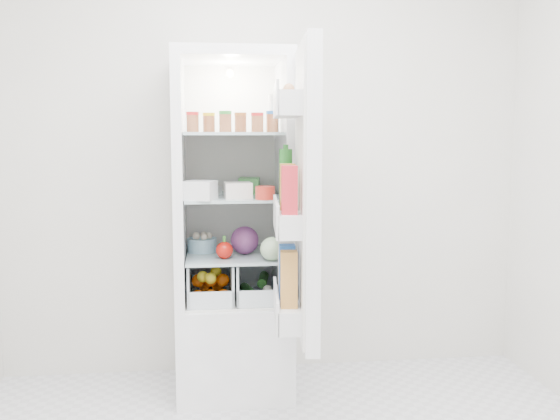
{
  "coord_description": "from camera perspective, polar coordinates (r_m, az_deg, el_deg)",
  "views": [
    {
      "loc": [
        -0.34,
        -2.08,
        1.37
      ],
      "look_at": [
        0.02,
        0.95,
        1.01
      ],
      "focal_mm": 40.0,
      "sensor_mm": 36.0,
      "label": 1
    }
  ],
  "objects": [
    {
      "name": "tub_white",
      "position": [
        3.08,
        -7.35,
        1.8
      ],
      "size": [
        0.18,
        0.18,
        0.09
      ],
      "primitive_type": "cube",
      "rotation": [
        0.0,
        0.0,
        -0.3
      ],
      "color": "silver",
      "rests_on": "shelf_mid"
    },
    {
      "name": "room_walls",
      "position": [
        2.12,
        2.48,
        12.77
      ],
      "size": [
        3.02,
        3.02,
        2.61
      ],
      "color": "beige",
      "rests_on": "ground"
    },
    {
      "name": "foil_tray",
      "position": [
        3.38,
        -7.13,
        1.83
      ],
      "size": [
        0.22,
        0.19,
        0.04
      ],
      "primitive_type": "cube",
      "rotation": [
        0.0,
        0.0,
        0.43
      ],
      "color": "silver",
      "rests_on": "shelf_mid"
    },
    {
      "name": "veg_pile",
      "position": [
        3.37,
        -2.08,
        -7.04
      ],
      "size": [
        0.16,
        0.3,
        0.1
      ],
      "color": "#1E4818",
      "rests_on": "refrigerator"
    },
    {
      "name": "crisper_left",
      "position": [
        3.35,
        -6.38,
        -6.33
      ],
      "size": [
        0.23,
        0.46,
        0.22
      ],
      "primitive_type": null,
      "color": "silver",
      "rests_on": "refrigerator"
    },
    {
      "name": "red_cabbage",
      "position": [
        3.3,
        -3.25,
        -2.77
      ],
      "size": [
        0.15,
        0.15,
        0.15
      ],
      "primitive_type": "sphere",
      "color": "#5F2162",
      "rests_on": "shelf_low"
    },
    {
      "name": "shelf_top",
      "position": [
        3.27,
        -4.39,
        6.97
      ],
      "size": [
        0.49,
        0.53,
        0.02
      ],
      "primitive_type": "cube",
      "color": "#9DB3B8",
      "rests_on": "refrigerator"
    },
    {
      "name": "tub_cream",
      "position": [
        3.16,
        -3.87,
        1.83
      ],
      "size": [
        0.14,
        0.14,
        0.08
      ],
      "primitive_type": "cube",
      "rotation": [
        0.0,
        0.0,
        0.06
      ],
      "color": "silver",
      "rests_on": "shelf_mid"
    },
    {
      "name": "shelf_low",
      "position": [
        3.33,
        -4.29,
        -4.12
      ],
      "size": [
        0.49,
        0.53,
        0.01
      ],
      "primitive_type": "cube",
      "color": "#9DB3B8",
      "rests_on": "refrigerator"
    },
    {
      "name": "bell_pepper",
      "position": [
        3.18,
        -5.1,
        -3.69
      ],
      "size": [
        0.09,
        0.09,
        0.09
      ],
      "primitive_type": "sphere",
      "color": "red",
      "rests_on": "shelf_low"
    },
    {
      "name": "refrigerator",
      "position": [
        3.4,
        -4.32,
        -5.16
      ],
      "size": [
        0.6,
        0.6,
        1.8
      ],
      "color": "silver",
      "rests_on": "ground"
    },
    {
      "name": "salad_bag",
      "position": [
        3.12,
        -0.73,
        -3.57
      ],
      "size": [
        0.12,
        0.12,
        0.12
      ],
      "primitive_type": "sphere",
      "color": "#9DBB8C",
      "rests_on": "shelf_low"
    },
    {
      "name": "citrus_pile",
      "position": [
        3.34,
        -6.36,
        -6.84
      ],
      "size": [
        0.2,
        0.31,
        0.16
      ],
      "color": "#DA5E0B",
      "rests_on": "refrigerator"
    },
    {
      "name": "condiment_jars",
      "position": [
        3.16,
        -4.31,
        7.88
      ],
      "size": [
        0.46,
        0.16,
        0.08
      ],
      "color": "#B21919",
      "rests_on": "shelf_top"
    },
    {
      "name": "mushroom_bowl",
      "position": [
        3.39,
        -7.14,
        -3.19
      ],
      "size": [
        0.2,
        0.2,
        0.07
      ],
      "primitive_type": "cylinder",
      "rotation": [
        0.0,
        0.0,
        -0.36
      ],
      "color": "#9ACEE6",
      "rests_on": "shelf_low"
    },
    {
      "name": "crisper_right",
      "position": [
        3.36,
        -2.17,
        -6.25
      ],
      "size": [
        0.23,
        0.46,
        0.22
      ],
      "primitive_type": null,
      "color": "silver",
      "rests_on": "refrigerator"
    },
    {
      "name": "tub_green",
      "position": [
        3.39,
        -2.82,
        2.24
      ],
      "size": [
        0.13,
        0.16,
        0.09
      ],
      "primitive_type": "cube",
      "rotation": [
        0.0,
        0.0,
        -0.14
      ],
      "color": "#449646",
      "rests_on": "shelf_mid"
    },
    {
      "name": "tin_red",
      "position": [
        3.07,
        -1.36,
        1.57
      ],
      "size": [
        0.11,
        0.11,
        0.06
      ],
      "primitive_type": "cylinder",
      "rotation": [
        0.0,
        0.0,
        -0.15
      ],
      "color": "red",
      "rests_on": "shelf_mid"
    },
    {
      "name": "fridge_door",
      "position": [
        2.74,
        1.96,
        0.97
      ],
      "size": [
        0.21,
        0.6,
        1.3
      ],
      "rotation": [
        0.0,
        0.0,
        1.49
      ],
      "color": "silver",
      "rests_on": "refrigerator"
    },
    {
      "name": "squeeze_bottle",
      "position": [
        3.26,
        -0.6,
        8.81
      ],
      "size": [
        0.06,
        0.06,
        0.19
      ],
      "primitive_type": "cylinder",
      "rotation": [
        0.0,
        0.0,
        0.09
      ],
      "color": "white",
      "rests_on": "shelf_top"
    },
    {
      "name": "shelf_mid",
      "position": [
        3.28,
        -4.34,
        1.2
      ],
      "size": [
        0.49,
        0.53,
        0.02
      ],
      "primitive_type": "cube",
      "color": "#9DB3B8",
      "rests_on": "refrigerator"
    }
  ]
}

